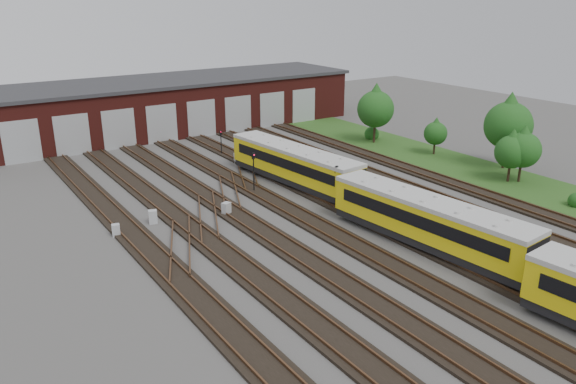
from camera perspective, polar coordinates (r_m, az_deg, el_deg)
ground at (r=40.29m, az=8.61°, el=-4.67°), size 120.00×120.00×0.00m
track_network at (r=40.54m, az=7.89°, el=-4.31°), size 30.40×70.00×0.33m
maintenance_shed at (r=72.62m, az=-13.04°, el=8.59°), size 51.00×12.50×6.35m
grass_verge at (r=59.82m, az=15.79°, el=2.92°), size 8.00×55.00×0.05m
metro_train at (r=38.86m, az=14.05°, el=-2.88°), size 4.14×47.39×3.14m
signal_mast_0 at (r=48.30m, az=-3.52°, el=2.49°), size 0.29×0.28×3.54m
signal_mast_1 at (r=44.66m, az=4.93°, el=1.07°), size 0.33×0.32×3.56m
signal_mast_2 at (r=60.36m, az=-6.82°, el=5.36°), size 0.27×0.26×2.68m
signal_mast_3 at (r=50.66m, az=4.39°, el=2.70°), size 0.25×0.23×2.71m
relay_cabinet_0 at (r=41.79m, az=-17.08°, el=-3.75°), size 0.64×0.57×0.92m
relay_cabinet_1 at (r=43.38m, az=-13.56°, el=-2.47°), size 0.75×0.68×1.04m
relay_cabinet_2 at (r=43.97m, az=-6.29°, el=-1.72°), size 0.77×0.71×1.03m
relay_cabinet_3 at (r=57.63m, az=-5.21°, el=3.45°), size 0.71×0.65×0.98m
relay_cabinet_4 at (r=58.86m, az=-3.21°, el=3.89°), size 0.67×0.57×1.06m
tree_0 at (r=65.15m, az=8.91°, el=8.76°), size 4.18×4.18×6.93m
tree_1 at (r=61.87m, az=14.78°, el=6.05°), size 2.46×2.46×4.08m
tree_2 at (r=58.45m, az=21.54°, el=6.85°), size 4.59×4.59×7.60m
tree_3 at (r=54.58m, az=21.81°, el=4.17°), size 3.02×3.02×5.00m
tree_4 at (r=54.87m, az=22.81°, el=4.35°), size 3.22×3.22×5.34m
bush_1 at (r=67.68m, az=8.51°, el=6.06°), size 1.71×1.71×1.71m
bush_2 at (r=78.35m, az=2.55°, el=8.04°), size 1.58×1.58×1.58m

